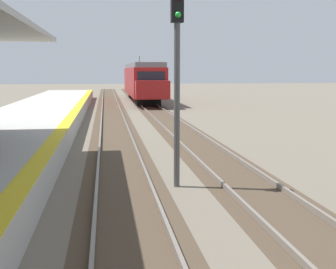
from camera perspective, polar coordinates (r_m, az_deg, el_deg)
track_pair_nearest_platform at (r=17.23m, az=-6.46°, el=-2.20°), size 2.34×120.00×0.16m
track_pair_middle at (r=17.65m, az=4.64°, el=-1.93°), size 2.34×120.00×0.16m
approaching_train at (r=45.87m, az=-3.29°, el=7.01°), size 2.93×19.60×4.76m
rail_signal_post at (r=11.81m, az=1.17°, el=8.41°), size 0.32×0.34×5.20m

